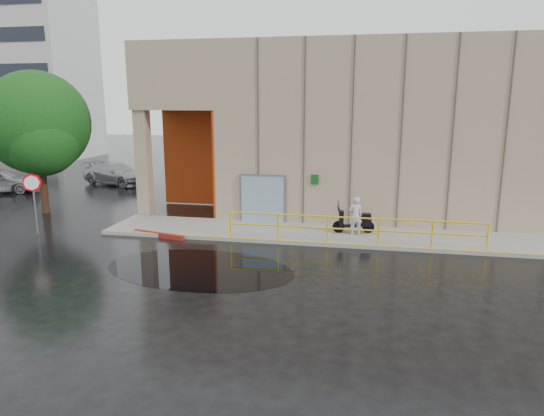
{
  "coord_description": "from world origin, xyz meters",
  "views": [
    {
      "loc": [
        4.64,
        -14.64,
        5.4
      ],
      "look_at": [
        1.19,
        3.0,
        1.43
      ],
      "focal_mm": 32.0,
      "sensor_mm": 36.0,
      "label": 1
    }
  ],
  "objects_px": {
    "car_c": "(116,174)",
    "tree_near": "(38,127)",
    "person": "(356,216)",
    "scooter": "(354,215)",
    "red_curb": "(159,235)",
    "stop_sign": "(33,190)"
  },
  "relations": [
    {
      "from": "red_curb",
      "to": "tree_near",
      "type": "relative_size",
      "value": 0.35
    },
    {
      "from": "scooter",
      "to": "tree_near",
      "type": "height_order",
      "value": "tree_near"
    },
    {
      "from": "car_c",
      "to": "tree_near",
      "type": "distance_m",
      "value": 9.29
    },
    {
      "from": "scooter",
      "to": "person",
      "type": "bearing_deg",
      "value": -87.58
    },
    {
      "from": "stop_sign",
      "to": "red_curb",
      "type": "relative_size",
      "value": 1.06
    },
    {
      "from": "car_c",
      "to": "person",
      "type": "bearing_deg",
      "value": -103.36
    },
    {
      "from": "scooter",
      "to": "tree_near",
      "type": "xyz_separation_m",
      "value": [
        -14.93,
        1.28,
        3.3
      ]
    },
    {
      "from": "scooter",
      "to": "tree_near",
      "type": "relative_size",
      "value": 0.25
    },
    {
      "from": "red_curb",
      "to": "tree_near",
      "type": "distance_m",
      "value": 8.74
    },
    {
      "from": "person",
      "to": "tree_near",
      "type": "distance_m",
      "value": 15.41
    },
    {
      "from": "car_c",
      "to": "tree_near",
      "type": "xyz_separation_m",
      "value": [
        0.91,
        -8.56,
        3.49
      ]
    },
    {
      "from": "person",
      "to": "car_c",
      "type": "bearing_deg",
      "value": -52.17
    },
    {
      "from": "scooter",
      "to": "car_c",
      "type": "distance_m",
      "value": 18.65
    },
    {
      "from": "tree_near",
      "to": "stop_sign",
      "type": "bearing_deg",
      "value": -59.76
    },
    {
      "from": "person",
      "to": "red_curb",
      "type": "xyz_separation_m",
      "value": [
        -7.84,
        -1.37,
        -0.83
      ]
    },
    {
      "from": "scooter",
      "to": "car_c",
      "type": "height_order",
      "value": "scooter"
    },
    {
      "from": "stop_sign",
      "to": "car_c",
      "type": "height_order",
      "value": "stop_sign"
    },
    {
      "from": "scooter",
      "to": "red_curb",
      "type": "relative_size",
      "value": 0.72
    },
    {
      "from": "car_c",
      "to": "stop_sign",
      "type": "bearing_deg",
      "value": -147.36
    },
    {
      "from": "person",
      "to": "stop_sign",
      "type": "height_order",
      "value": "stop_sign"
    },
    {
      "from": "person",
      "to": "scooter",
      "type": "relative_size",
      "value": 0.9
    },
    {
      "from": "tree_near",
      "to": "red_curb",
      "type": "bearing_deg",
      "value": -22.08
    }
  ]
}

